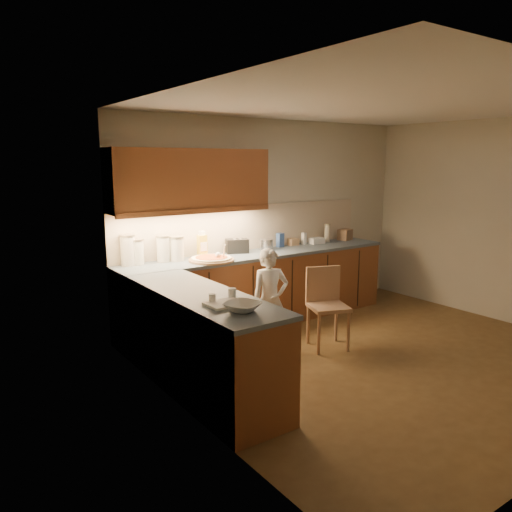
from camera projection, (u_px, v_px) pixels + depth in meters
name	position (u px, v px, depth m)	size (l,w,h in m)	color
room	(390.00, 200.00, 5.01)	(4.54, 4.50, 2.62)	brown
l_counter	(245.00, 303.00, 5.72)	(3.77, 2.62, 0.92)	brown
backsplash	(248.00, 227.00, 6.48)	(3.75, 0.02, 0.58)	beige
upper_cabinets	(191.00, 180.00, 5.72)	(1.95, 0.36, 0.73)	brown
pizza_on_board	(212.00, 259.00, 5.77)	(0.53, 0.53, 0.21)	#A27A51
child	(270.00, 300.00, 5.43)	(0.42, 0.27, 1.14)	white
wooden_chair	(326.00, 301.00, 5.57)	(0.52, 0.52, 0.89)	#A87E59
mixing_bowl	(242.00, 307.00, 3.84)	(0.27, 0.27, 0.07)	white
canister_a	(128.00, 250.00, 5.49)	(0.17, 0.17, 0.35)	silver
canister_b	(137.00, 252.00, 5.55)	(0.17, 0.17, 0.29)	white
canister_c	(163.00, 248.00, 5.71)	(0.16, 0.16, 0.30)	white
canister_d	(177.00, 248.00, 5.76)	(0.18, 0.18, 0.29)	white
oil_jug	(202.00, 245.00, 5.97)	(0.11, 0.08, 0.32)	gold
toaster	(237.00, 246.00, 6.27)	(0.32, 0.25, 0.18)	black
steel_pot	(266.00, 244.00, 6.48)	(0.19, 0.19, 0.14)	silver
blue_box	(280.00, 240.00, 6.70)	(0.09, 0.07, 0.19)	#325297
card_box_a	(293.00, 242.00, 6.85)	(0.13, 0.09, 0.09)	tan
white_bottle	(304.00, 238.00, 6.92)	(0.05, 0.05, 0.16)	white
flat_pack	(317.00, 241.00, 7.00)	(0.20, 0.14, 0.08)	silver
tall_jar	(327.00, 233.00, 7.11)	(0.08, 0.08, 0.26)	beige
card_box_b	(345.00, 235.00, 7.31)	(0.20, 0.16, 0.16)	#977151
dough_cloth	(225.00, 304.00, 4.01)	(0.29, 0.23, 0.02)	white
spice_jar_a	(212.00, 299.00, 4.05)	(0.06, 0.06, 0.08)	white
spice_jar_b	(232.00, 293.00, 4.19)	(0.07, 0.07, 0.09)	silver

